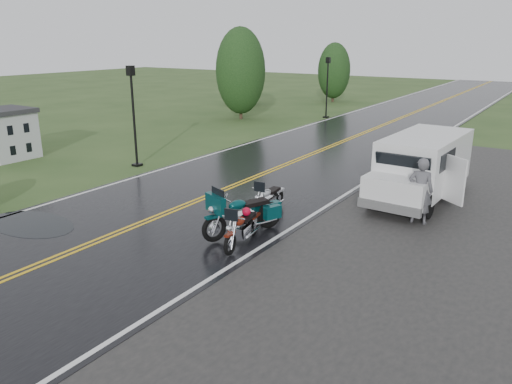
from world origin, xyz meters
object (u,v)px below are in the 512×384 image
(motorcycle_teal, at_px, (214,218))
(lamp_post_far_left, at_px, (327,88))
(motorcycle_red, at_px, (230,235))
(motorcycle_silver, at_px, (258,204))
(van_white, at_px, (375,176))
(person_at_van, at_px, (420,192))
(lamp_post_near_left, at_px, (134,117))

(motorcycle_teal, xyz_separation_m, lamp_post_far_left, (-6.96, 21.23, 1.28))
(motorcycle_red, bearing_deg, motorcycle_silver, 97.81)
(van_white, bearing_deg, motorcycle_teal, -113.65)
(person_at_van, xyz_separation_m, lamp_post_near_left, (-11.78, 0.43, 1.11))
(person_at_van, bearing_deg, motorcycle_silver, 24.66)
(lamp_post_near_left, bearing_deg, person_at_van, -2.08)
(motorcycle_teal, bearing_deg, motorcycle_red, -7.21)
(van_white, relative_size, person_at_van, 2.84)
(person_at_van, height_order, lamp_post_near_left, lamp_post_near_left)
(lamp_post_near_left, bearing_deg, motorcycle_teal, -31.65)
(motorcycle_red, xyz_separation_m, lamp_post_near_left, (-8.62, 5.25, 1.50))
(person_at_van, bearing_deg, motorcycle_red, 50.17)
(motorcycle_silver, xyz_separation_m, person_at_van, (3.93, 2.39, 0.40))
(motorcycle_teal, height_order, lamp_post_near_left, lamp_post_near_left)
(person_at_van, relative_size, lamp_post_near_left, 0.46)
(motorcycle_silver, relative_size, van_white, 0.35)
(van_white, distance_m, lamp_post_far_left, 18.80)
(motorcycle_silver, bearing_deg, lamp_post_near_left, 154.78)
(motorcycle_silver, relative_size, person_at_van, 0.98)
(motorcycle_teal, height_order, van_white, van_white)
(motorcycle_red, bearing_deg, motorcycle_teal, 141.79)
(motorcycle_teal, distance_m, van_white, 5.54)
(motorcycle_silver, height_order, lamp_post_far_left, lamp_post_far_left)
(van_white, xyz_separation_m, lamp_post_far_left, (-9.38, 16.26, 0.93))
(lamp_post_far_left, bearing_deg, van_white, -60.01)
(motorcycle_red, relative_size, person_at_van, 1.01)
(motorcycle_teal, relative_size, motorcycle_silver, 1.29)
(motorcycle_red, distance_m, motorcycle_silver, 2.56)
(person_at_van, bearing_deg, lamp_post_far_left, -63.65)
(motorcycle_red, bearing_deg, person_at_van, 47.07)
(lamp_post_far_left, bearing_deg, motorcycle_teal, -71.84)
(motorcycle_red, relative_size, motorcycle_teal, 0.79)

